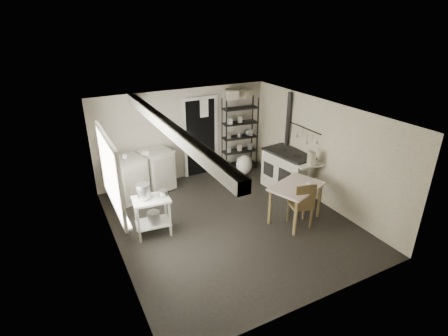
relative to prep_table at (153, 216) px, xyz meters
name	(u,v)px	position (x,y,z in m)	size (l,w,h in m)	color
floor	(231,222)	(1.53, -0.32, -0.40)	(5.00, 5.00, 0.00)	black
ceiling	(232,113)	(1.53, -0.32, 1.90)	(5.00, 5.00, 0.00)	silver
wall_back	(184,135)	(1.53, 2.18, 0.75)	(4.50, 0.02, 2.30)	#B8B09D
wall_front	(319,239)	(1.53, -2.82, 0.75)	(4.50, 0.02, 2.30)	#B8B09D
wall_left	(112,197)	(-0.72, -0.32, 0.75)	(0.02, 5.00, 2.30)	#B8B09D
wall_right	(321,152)	(3.78, -0.32, 0.75)	(0.02, 5.00, 2.30)	#B8B09D
window	(109,173)	(-0.69, -0.12, 1.10)	(0.12, 1.76, 1.28)	beige
doorway	(201,138)	(1.98, 2.15, 0.60)	(0.96, 0.10, 2.08)	beige
ceiling_beam	(169,128)	(0.33, -0.32, 1.80)	(0.18, 5.00, 0.18)	beige
wallpaper_panel	(320,152)	(3.77, -0.32, 0.75)	(0.01, 5.00, 2.30)	beige
utensil_rail	(303,128)	(3.72, 0.28, 1.15)	(0.06, 1.20, 0.44)	silver
prep_table	(153,216)	(0.00, 0.00, 0.00)	(0.68, 0.49, 0.78)	beige
stockpot	(143,191)	(-0.11, 0.06, 0.54)	(0.25, 0.25, 0.27)	silver
saucepan	(163,193)	(0.23, -0.01, 0.45)	(0.18, 0.18, 0.10)	silver
bucket	(154,218)	(0.01, -0.05, -0.02)	(0.24, 0.24, 0.26)	silver
base_cabinets	(144,176)	(0.32, 1.74, 0.06)	(1.50, 0.64, 0.99)	beige
mixing_bowl	(146,156)	(0.39, 1.68, 0.55)	(0.28, 0.28, 0.07)	white
counter_cup	(125,159)	(-0.08, 1.68, 0.57)	(0.13, 0.13, 0.10)	white
shelf_rack	(240,136)	(3.04, 1.98, 0.55)	(0.93, 0.36, 1.97)	black
shelf_jar	(230,122)	(2.75, 1.96, 0.98)	(0.09, 0.09, 0.21)	white
storage_box_a	(232,97)	(2.78, 1.97, 1.61)	(0.33, 0.29, 0.23)	beige
storage_box_b	(245,96)	(3.20, 2.01, 1.59)	(0.29, 0.27, 0.19)	beige
stove	(288,173)	(3.45, 0.33, 0.04)	(0.68, 1.23, 0.97)	beige
stovepipe	(288,121)	(3.69, 0.78, 1.19)	(0.11, 0.11, 1.46)	black
side_ledge	(307,184)	(3.48, -0.33, 0.03)	(0.61, 0.33, 0.94)	beige
oats_box	(311,161)	(3.47, -0.39, 0.61)	(0.12, 0.20, 0.30)	beige
work_table	(295,204)	(2.72, -0.87, -0.02)	(1.06, 0.74, 0.81)	beige
table_cup	(308,186)	(2.91, -1.00, 0.40)	(0.10, 0.10, 0.09)	white
chair	(300,204)	(2.71, -1.05, 0.08)	(0.41, 0.43, 0.99)	brown
flour_sack	(244,166)	(2.97, 1.59, -0.16)	(0.44, 0.37, 0.53)	white
floor_crock	(295,200)	(3.20, -0.29, -0.33)	(0.12, 0.12, 0.15)	white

